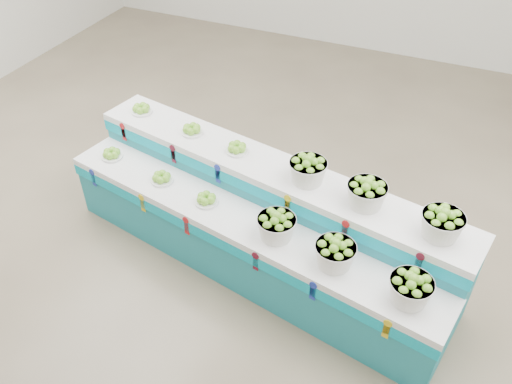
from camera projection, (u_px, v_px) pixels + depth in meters
ground at (244, 227)px, 5.80m from camera, size 10.00×10.00×0.00m
display_stand at (256, 221)px, 5.12m from camera, size 4.13×1.80×1.02m
plate_lower_left at (112, 153)px, 5.54m from camera, size 0.26×0.26×0.10m
plate_lower_mid at (161, 177)px, 5.23m from camera, size 0.26×0.26×0.10m
plate_lower_right at (206, 198)px, 4.97m from camera, size 0.26×0.26×0.10m
basket_lower_left at (276, 226)px, 4.58m from camera, size 0.40×0.40×0.25m
basket_lower_mid at (335, 253)px, 4.33m from camera, size 0.40×0.40×0.25m
basket_lower_right at (411, 288)px, 4.04m from camera, size 0.40×0.40×0.25m
plate_upper_left at (141, 108)px, 5.66m from camera, size 0.26×0.26×0.10m
plate_upper_mid at (192, 129)px, 5.35m from camera, size 0.26×0.26×0.10m
plate_upper_right at (237, 147)px, 5.10m from camera, size 0.26×0.26×0.10m
basket_upper_left at (308, 170)px, 4.70m from camera, size 0.40×0.40×0.25m
basket_upper_mid at (367, 193)px, 4.45m from camera, size 0.40×0.40×0.25m
basket_upper_right at (442, 223)px, 4.16m from camera, size 0.40×0.40×0.25m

